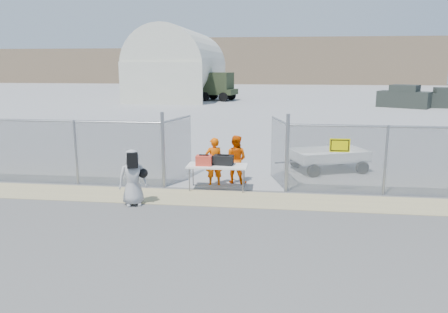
# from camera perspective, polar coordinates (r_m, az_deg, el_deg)

# --- Properties ---
(ground) EXTENTS (160.00, 160.00, 0.00)m
(ground) POSITION_cam_1_polar(r_m,az_deg,el_deg) (12.37, -1.17, -6.92)
(ground) COLOR #474747
(tarmac_inside) EXTENTS (160.00, 80.00, 0.01)m
(tarmac_inside) POSITION_cam_1_polar(r_m,az_deg,el_deg) (53.75, 5.42, 7.72)
(tarmac_inside) COLOR #959595
(tarmac_inside) RESTS_ON ground
(dirt_strip) EXTENTS (44.00, 1.60, 0.01)m
(dirt_strip) POSITION_cam_1_polar(r_m,az_deg,el_deg) (13.31, -0.54, -5.50)
(dirt_strip) COLOR tan
(dirt_strip) RESTS_ON ground
(distant_hills) EXTENTS (140.00, 6.00, 9.00)m
(distant_hills) POSITION_cam_1_polar(r_m,az_deg,el_deg) (89.63, 9.54, 12.20)
(distant_hills) COLOR #7F684F
(distant_hills) RESTS_ON ground
(chain_link_fence) EXTENTS (40.00, 0.20, 2.20)m
(chain_link_fence) POSITION_cam_1_polar(r_m,az_deg,el_deg) (13.99, 0.00, 0.00)
(chain_link_fence) COLOR gray
(chain_link_fence) RESTS_ON ground
(quonset_hangar) EXTENTS (9.00, 18.00, 8.00)m
(quonset_hangar) POSITION_cam_1_polar(r_m,az_deg,el_deg) (52.88, -5.70, 11.97)
(quonset_hangar) COLOR beige
(quonset_hangar) RESTS_ON ground
(folding_table) EXTENTS (1.94, 0.83, 0.82)m
(folding_table) POSITION_cam_1_polar(r_m,az_deg,el_deg) (14.15, -0.89, -2.74)
(folding_table) COLOR white
(folding_table) RESTS_ON ground
(orange_bag) EXTENTS (0.51, 0.35, 0.32)m
(orange_bag) POSITION_cam_1_polar(r_m,az_deg,el_deg) (14.00, -2.64, -0.52)
(orange_bag) COLOR #EA422D
(orange_bag) RESTS_ON folding_table
(black_duffel) EXTENTS (0.66, 0.42, 0.30)m
(black_duffel) POSITION_cam_1_polar(r_m,az_deg,el_deg) (14.06, -0.10, -0.48)
(black_duffel) COLOR black
(black_duffel) RESTS_ON folding_table
(security_worker_left) EXTENTS (0.69, 0.57, 1.63)m
(security_worker_left) POSITION_cam_1_polar(r_m,az_deg,el_deg) (14.54, -1.32, -0.69)
(security_worker_left) COLOR #EC5501
(security_worker_left) RESTS_ON ground
(security_worker_right) EXTENTS (0.92, 0.79, 1.66)m
(security_worker_right) POSITION_cam_1_polar(r_m,az_deg,el_deg) (14.85, 1.51, -0.37)
(security_worker_right) COLOR #EC5501
(security_worker_right) RESTS_ON ground
(visitor) EXTENTS (0.94, 0.79, 1.64)m
(visitor) POSITION_cam_1_polar(r_m,az_deg,el_deg) (12.80, -11.84, -2.70)
(visitor) COLOR #A1A1A1
(visitor) RESTS_ON ground
(utility_trailer) EXTENTS (4.02, 3.05, 0.87)m
(utility_trailer) POSITION_cam_1_polar(r_m,az_deg,el_deg) (17.08, 13.48, -0.40)
(utility_trailer) COLOR white
(utility_trailer) RESTS_ON ground
(military_truck) EXTENTS (6.81, 3.88, 3.06)m
(military_truck) POSITION_cam_1_polar(r_m,az_deg,el_deg) (49.08, -2.17, 9.14)
(military_truck) COLOR #2D3820
(military_truck) RESTS_ON ground
(parked_vehicle_near) EXTENTS (4.20, 2.29, 1.81)m
(parked_vehicle_near) POSITION_cam_1_polar(r_m,az_deg,el_deg) (45.45, 27.05, 6.82)
(parked_vehicle_near) COLOR #2B312B
(parked_vehicle_near) RESTS_ON ground
(parked_vehicle_mid) EXTENTS (4.93, 3.99, 2.04)m
(parked_vehicle_mid) POSITION_cam_1_polar(r_m,az_deg,el_deg) (44.08, 22.47, 7.25)
(parked_vehicle_mid) COLOR #2B312B
(parked_vehicle_mid) RESTS_ON ground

